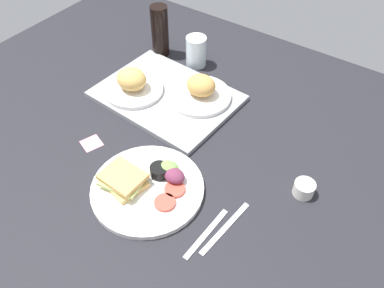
{
  "coord_description": "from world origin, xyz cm",
  "views": [
    {
      "loc": [
        46.58,
        -60.66,
        85.36
      ],
      "look_at": [
        2.0,
        3.0,
        4.0
      ],
      "focal_mm": 36.75,
      "sensor_mm": 36.0,
      "label": 1
    }
  ],
  "objects_px": {
    "plate_with_salad": "(147,185)",
    "drinking_glass": "(196,51)",
    "soda_bottle": "(160,31)",
    "bread_plate_far": "(200,91)",
    "knife": "(225,228)",
    "bread_plate_near": "(132,84)",
    "sticky_note": "(92,143)",
    "serving_tray": "(166,96)",
    "fork": "(206,233)",
    "espresso_cup": "(304,189)"
  },
  "relations": [
    {
      "from": "drinking_glass",
      "to": "bread_plate_near",
      "type": "bearing_deg",
      "value": -105.0
    },
    {
      "from": "fork",
      "to": "plate_with_salad",
      "type": "bearing_deg",
      "value": 85.95
    },
    {
      "from": "fork",
      "to": "sticky_note",
      "type": "height_order",
      "value": "fork"
    },
    {
      "from": "soda_bottle",
      "to": "plate_with_salad",
      "type": "bearing_deg",
      "value": -55.15
    },
    {
      "from": "plate_with_salad",
      "to": "drinking_glass",
      "type": "height_order",
      "value": "drinking_glass"
    },
    {
      "from": "espresso_cup",
      "to": "sticky_note",
      "type": "xyz_separation_m",
      "value": [
        -0.6,
        -0.19,
        -0.02
      ]
    },
    {
      "from": "serving_tray",
      "to": "drinking_glass",
      "type": "height_order",
      "value": "drinking_glass"
    },
    {
      "from": "bread_plate_far",
      "to": "sticky_note",
      "type": "xyz_separation_m",
      "value": [
        -0.16,
        -0.35,
        -0.04
      ]
    },
    {
      "from": "plate_with_salad",
      "to": "espresso_cup",
      "type": "height_order",
      "value": "plate_with_salad"
    },
    {
      "from": "bread_plate_near",
      "to": "sticky_note",
      "type": "xyz_separation_m",
      "value": [
        0.05,
        -0.25,
        -0.05
      ]
    },
    {
      "from": "drinking_glass",
      "to": "knife",
      "type": "relative_size",
      "value": 0.59
    },
    {
      "from": "drinking_glass",
      "to": "soda_bottle",
      "type": "distance_m",
      "value": 0.16
    },
    {
      "from": "plate_with_salad",
      "to": "serving_tray",
      "type": "bearing_deg",
      "value": 119.99
    },
    {
      "from": "fork",
      "to": "bread_plate_near",
      "type": "bearing_deg",
      "value": 61.01
    },
    {
      "from": "bread_plate_far",
      "to": "plate_with_salad",
      "type": "height_order",
      "value": "bread_plate_far"
    },
    {
      "from": "soda_bottle",
      "to": "sticky_note",
      "type": "distance_m",
      "value": 0.52
    },
    {
      "from": "soda_bottle",
      "to": "espresso_cup",
      "type": "bearing_deg",
      "value": -23.11
    },
    {
      "from": "plate_with_salad",
      "to": "knife",
      "type": "xyz_separation_m",
      "value": [
        0.24,
        0.02,
        -0.01
      ]
    },
    {
      "from": "serving_tray",
      "to": "drinking_glass",
      "type": "bearing_deg",
      "value": 97.7
    },
    {
      "from": "bread_plate_near",
      "to": "fork",
      "type": "height_order",
      "value": "bread_plate_near"
    },
    {
      "from": "bread_plate_far",
      "to": "fork",
      "type": "height_order",
      "value": "bread_plate_far"
    },
    {
      "from": "plate_with_salad",
      "to": "drinking_glass",
      "type": "bearing_deg",
      "value": 111.91
    },
    {
      "from": "serving_tray",
      "to": "espresso_cup",
      "type": "xyz_separation_m",
      "value": [
        0.54,
        -0.11,
        0.01
      ]
    },
    {
      "from": "bread_plate_far",
      "to": "serving_tray",
      "type": "bearing_deg",
      "value": -152.53
    },
    {
      "from": "soda_bottle",
      "to": "fork",
      "type": "bearing_deg",
      "value": -44.02
    },
    {
      "from": "drinking_glass",
      "to": "soda_bottle",
      "type": "xyz_separation_m",
      "value": [
        -0.15,
        -0.02,
        0.04
      ]
    },
    {
      "from": "serving_tray",
      "to": "espresso_cup",
      "type": "height_order",
      "value": "espresso_cup"
    },
    {
      "from": "soda_bottle",
      "to": "knife",
      "type": "height_order",
      "value": "soda_bottle"
    },
    {
      "from": "drinking_glass",
      "to": "fork",
      "type": "xyz_separation_m",
      "value": [
        0.43,
        -0.58,
        -0.05
      ]
    },
    {
      "from": "sticky_note",
      "to": "drinking_glass",
      "type": "bearing_deg",
      "value": 87.17
    },
    {
      "from": "soda_bottle",
      "to": "espresso_cup",
      "type": "xyz_separation_m",
      "value": [
        0.72,
        -0.31,
        -0.08
      ]
    },
    {
      "from": "bread_plate_near",
      "to": "plate_with_salad",
      "type": "xyz_separation_m",
      "value": [
        0.29,
        -0.28,
        -0.03
      ]
    },
    {
      "from": "bread_plate_near",
      "to": "bread_plate_far",
      "type": "relative_size",
      "value": 0.94
    },
    {
      "from": "bread_plate_far",
      "to": "drinking_glass",
      "type": "xyz_separation_m",
      "value": [
        -0.13,
        0.17,
        0.01
      ]
    },
    {
      "from": "sticky_note",
      "to": "soda_bottle",
      "type": "bearing_deg",
      "value": 104.05
    },
    {
      "from": "bread_plate_near",
      "to": "fork",
      "type": "bearing_deg",
      "value": -31.59
    },
    {
      "from": "bread_plate_near",
      "to": "sticky_note",
      "type": "bearing_deg",
      "value": -79.37
    },
    {
      "from": "bread_plate_far",
      "to": "sticky_note",
      "type": "distance_m",
      "value": 0.39
    },
    {
      "from": "bread_plate_near",
      "to": "sticky_note",
      "type": "height_order",
      "value": "bread_plate_near"
    },
    {
      "from": "serving_tray",
      "to": "soda_bottle",
      "type": "height_order",
      "value": "soda_bottle"
    },
    {
      "from": "bread_plate_near",
      "to": "espresso_cup",
      "type": "relative_size",
      "value": 3.57
    },
    {
      "from": "espresso_cup",
      "to": "knife",
      "type": "height_order",
      "value": "espresso_cup"
    },
    {
      "from": "bread_plate_near",
      "to": "soda_bottle",
      "type": "height_order",
      "value": "soda_bottle"
    },
    {
      "from": "bread_plate_far",
      "to": "soda_bottle",
      "type": "height_order",
      "value": "soda_bottle"
    },
    {
      "from": "fork",
      "to": "espresso_cup",
      "type": "bearing_deg",
      "value": -27.05
    },
    {
      "from": "bread_plate_near",
      "to": "drinking_glass",
      "type": "bearing_deg",
      "value": 75.0
    },
    {
      "from": "soda_bottle",
      "to": "knife",
      "type": "distance_m",
      "value": 0.81
    },
    {
      "from": "knife",
      "to": "sticky_note",
      "type": "distance_m",
      "value": 0.49
    },
    {
      "from": "espresso_cup",
      "to": "knife",
      "type": "relative_size",
      "value": 0.29
    },
    {
      "from": "serving_tray",
      "to": "bread_plate_far",
      "type": "xyz_separation_m",
      "value": [
        0.1,
        0.05,
        0.03
      ]
    }
  ]
}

